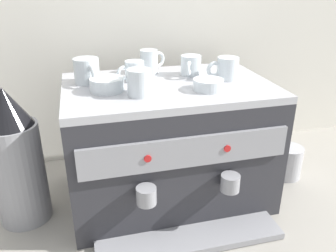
{
  "coord_description": "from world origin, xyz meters",
  "views": [
    {
      "loc": [
        -0.26,
        -1.01,
        0.73
      ],
      "look_at": [
        0.0,
        0.0,
        0.26
      ],
      "focal_mm": 37.0,
      "sensor_mm": 36.0,
      "label": 1
    }
  ],
  "objects_px": {
    "ceramic_bowl_1": "(208,85)",
    "ceramic_cup_4": "(139,82)",
    "ceramic_bowl_0": "(107,85)",
    "coffee_grinder": "(16,160)",
    "ceramic_cup_5": "(226,68)",
    "ceramic_cup_2": "(191,65)",
    "espresso_machine": "(168,143)",
    "ceramic_cup_0": "(134,71)",
    "ceramic_cup_3": "(150,61)",
    "milk_pitcher": "(288,162)",
    "ceramic_cup_1": "(87,71)"
  },
  "relations": [
    {
      "from": "ceramic_cup_2",
      "to": "milk_pitcher",
      "type": "height_order",
      "value": "ceramic_cup_2"
    },
    {
      "from": "ceramic_bowl_0",
      "to": "milk_pitcher",
      "type": "height_order",
      "value": "ceramic_bowl_0"
    },
    {
      "from": "espresso_machine",
      "to": "ceramic_cup_0",
      "type": "relative_size",
      "value": 6.98
    },
    {
      "from": "ceramic_cup_0",
      "to": "ceramic_cup_5",
      "type": "xyz_separation_m",
      "value": [
        0.29,
        -0.05,
        0.0
      ]
    },
    {
      "from": "ceramic_cup_3",
      "to": "ceramic_cup_1",
      "type": "bearing_deg",
      "value": -161.07
    },
    {
      "from": "ceramic_cup_4",
      "to": "ceramic_bowl_0",
      "type": "xyz_separation_m",
      "value": [
        -0.08,
        0.06,
        -0.02
      ]
    },
    {
      "from": "ceramic_cup_5",
      "to": "ceramic_cup_2",
      "type": "bearing_deg",
      "value": 141.94
    },
    {
      "from": "ceramic_cup_2",
      "to": "ceramic_cup_4",
      "type": "relative_size",
      "value": 0.93
    },
    {
      "from": "ceramic_bowl_0",
      "to": "coffee_grinder",
      "type": "xyz_separation_m",
      "value": [
        -0.29,
        0.01,
        -0.22
      ]
    },
    {
      "from": "ceramic_cup_3",
      "to": "ceramic_cup_2",
      "type": "bearing_deg",
      "value": -27.31
    },
    {
      "from": "ceramic_cup_2",
      "to": "ceramic_bowl_1",
      "type": "height_order",
      "value": "ceramic_cup_2"
    },
    {
      "from": "ceramic_bowl_0",
      "to": "coffee_grinder",
      "type": "bearing_deg",
      "value": 178.0
    },
    {
      "from": "ceramic_bowl_0",
      "to": "ceramic_bowl_1",
      "type": "xyz_separation_m",
      "value": [
        0.29,
        -0.06,
        -0.0
      ]
    },
    {
      "from": "espresso_machine",
      "to": "ceramic_cup_1",
      "type": "relative_size",
      "value": 5.4
    },
    {
      "from": "ceramic_cup_1",
      "to": "milk_pitcher",
      "type": "height_order",
      "value": "ceramic_cup_1"
    },
    {
      "from": "ceramic_cup_2",
      "to": "coffee_grinder",
      "type": "bearing_deg",
      "value": -170.93
    },
    {
      "from": "ceramic_cup_2",
      "to": "ceramic_cup_3",
      "type": "distance_m",
      "value": 0.14
    },
    {
      "from": "milk_pitcher",
      "to": "ceramic_bowl_0",
      "type": "bearing_deg",
      "value": -178.78
    },
    {
      "from": "ceramic_cup_2",
      "to": "ceramic_cup_4",
      "type": "xyz_separation_m",
      "value": [
        -0.21,
        -0.16,
        0.01
      ]
    },
    {
      "from": "ceramic_cup_4",
      "to": "coffee_grinder",
      "type": "distance_m",
      "value": 0.44
    },
    {
      "from": "ceramic_cup_0",
      "to": "ceramic_bowl_1",
      "type": "bearing_deg",
      "value": -36.38
    },
    {
      "from": "ceramic_cup_3",
      "to": "coffee_grinder",
      "type": "xyz_separation_m",
      "value": [
        -0.45,
        -0.16,
        -0.24
      ]
    },
    {
      "from": "ceramic_bowl_0",
      "to": "milk_pitcher",
      "type": "distance_m",
      "value": 0.76
    },
    {
      "from": "ceramic_cup_0",
      "to": "ceramic_cup_5",
      "type": "height_order",
      "value": "ceramic_cup_5"
    },
    {
      "from": "ceramic_cup_0",
      "to": "ceramic_bowl_1",
      "type": "distance_m",
      "value": 0.25
    },
    {
      "from": "ceramic_cup_0",
      "to": "coffee_grinder",
      "type": "distance_m",
      "value": 0.45
    },
    {
      "from": "espresso_machine",
      "to": "ceramic_cup_2",
      "type": "bearing_deg",
      "value": 40.14
    },
    {
      "from": "ceramic_cup_5",
      "to": "ceramic_bowl_0",
      "type": "distance_m",
      "value": 0.39
    },
    {
      "from": "ceramic_cup_1",
      "to": "ceramic_bowl_0",
      "type": "xyz_separation_m",
      "value": [
        0.05,
        -0.09,
        -0.02
      ]
    },
    {
      "from": "ceramic_cup_3",
      "to": "ceramic_bowl_1",
      "type": "height_order",
      "value": "ceramic_cup_3"
    },
    {
      "from": "ceramic_cup_4",
      "to": "ceramic_bowl_0",
      "type": "height_order",
      "value": "ceramic_cup_4"
    },
    {
      "from": "ceramic_cup_0",
      "to": "milk_pitcher",
      "type": "relative_size",
      "value": 0.74
    },
    {
      "from": "ceramic_cup_4",
      "to": "ceramic_cup_2",
      "type": "bearing_deg",
      "value": 38.27
    },
    {
      "from": "ceramic_bowl_1",
      "to": "ceramic_cup_4",
      "type": "bearing_deg",
      "value": 178.71
    },
    {
      "from": "ceramic_cup_4",
      "to": "ceramic_cup_5",
      "type": "relative_size",
      "value": 0.99
    },
    {
      "from": "ceramic_cup_2",
      "to": "coffee_grinder",
      "type": "relative_size",
      "value": 0.23
    },
    {
      "from": "espresso_machine",
      "to": "ceramic_bowl_1",
      "type": "distance_m",
      "value": 0.26
    },
    {
      "from": "ceramic_cup_5",
      "to": "coffee_grinder",
      "type": "xyz_separation_m",
      "value": [
        -0.67,
        -0.02,
        -0.23
      ]
    },
    {
      "from": "coffee_grinder",
      "to": "ceramic_cup_4",
      "type": "bearing_deg",
      "value": -10.7
    },
    {
      "from": "coffee_grinder",
      "to": "ceramic_cup_2",
      "type": "bearing_deg",
      "value": 9.07
    },
    {
      "from": "ceramic_cup_0",
      "to": "ceramic_cup_3",
      "type": "distance_m",
      "value": 0.11
    },
    {
      "from": "espresso_machine",
      "to": "milk_pitcher",
      "type": "distance_m",
      "value": 0.49
    },
    {
      "from": "milk_pitcher",
      "to": "ceramic_bowl_1",
      "type": "bearing_deg",
      "value": -168.03
    },
    {
      "from": "ceramic_cup_4",
      "to": "coffee_grinder",
      "type": "xyz_separation_m",
      "value": [
        -0.37,
        0.07,
        -0.23
      ]
    },
    {
      "from": "ceramic_cup_0",
      "to": "espresso_machine",
      "type": "bearing_deg",
      "value": -32.64
    },
    {
      "from": "ceramic_cup_5",
      "to": "milk_pitcher",
      "type": "xyz_separation_m",
      "value": [
        0.28,
        -0.01,
        -0.38
      ]
    },
    {
      "from": "ceramic_cup_5",
      "to": "ceramic_cup_4",
      "type": "bearing_deg",
      "value": -163.79
    },
    {
      "from": "ceramic_cup_0",
      "to": "ceramic_cup_1",
      "type": "height_order",
      "value": "ceramic_cup_1"
    },
    {
      "from": "ceramic_cup_1",
      "to": "ceramic_cup_3",
      "type": "height_order",
      "value": "ceramic_cup_3"
    },
    {
      "from": "ceramic_cup_4",
      "to": "ceramic_cup_5",
      "type": "height_order",
      "value": "ceramic_cup_4"
    }
  ]
}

